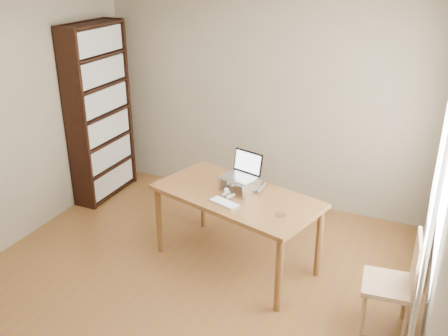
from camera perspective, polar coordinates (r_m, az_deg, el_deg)
room at (r=3.86m, az=-5.97°, el=0.34°), size 4.04×4.54×2.64m
bookshelf at (r=6.14m, az=-14.03°, el=6.11°), size 0.30×0.90×2.10m
curtains at (r=4.19m, az=23.16°, el=-1.59°), size 0.03×1.90×2.25m
desk at (r=4.66m, az=1.38°, el=-3.93°), size 1.71×1.17×0.75m
laptop_stand at (r=4.65m, az=1.78°, el=-1.68°), size 0.32×0.25×0.13m
laptop at (r=4.66m, az=2.06°, el=-0.24°), size 0.36×0.34×0.22m
keyboard at (r=4.44m, az=0.05°, el=-3.99°), size 0.31×0.20×0.02m
coaster at (r=4.29m, az=6.45°, el=-5.33°), size 0.09×0.09×0.01m
cat at (r=4.68m, az=2.18°, el=-1.77°), size 0.25×0.48×0.15m
chair at (r=4.18m, az=19.26°, el=-12.12°), size 0.42×0.42×0.88m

